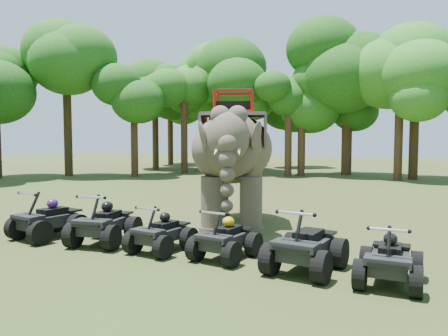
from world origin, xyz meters
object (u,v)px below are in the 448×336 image
Objects in this scene: atv_2 at (161,228)px; atv_4 at (306,239)px; atv_3 at (225,233)px; atv_1 at (104,218)px; atv_5 at (390,254)px; elephant at (234,157)px; atv_0 at (48,214)px.

atv_4 reaches higher than atv_2.
atv_3 is 1.95m from atv_4.
atv_1 is 1.00× the size of atv_4.
atv_3 is at bearing 174.30° from atv_5.
elephant is at bearing 137.54° from atv_4.
atv_2 is 0.86× the size of atv_4.
atv_4 is at bearing 174.01° from atv_5.
atv_0 is 9.01m from atv_5.
atv_5 is at bearing 8.67° from atv_0.
atv_0 is at bearing -172.08° from atv_2.
atv_1 is 1.15× the size of atv_3.
atv_4 is (1.94, -0.16, 0.09)m from atv_3.
atv_5 is (1.67, -0.15, -0.08)m from atv_4.
atv_5 is at bearing 1.72° from atv_3.
atv_1 reaches higher than atv_5.
atv_5 is at bearing -11.37° from atv_1.
elephant is 2.84× the size of atv_1.
atv_2 is 3.64m from atv_4.
atv_0 reaches higher than atv_5.
atv_0 is 0.99× the size of atv_4.
atv_0 is (-4.00, -3.86, -1.52)m from elephant.
elephant reaches higher than atv_2.
atv_3 is at bearing 11.61° from atv_0.
atv_0 is at bearing 175.36° from atv_1.
atv_5 is at bearing 3.75° from atv_2.
atv_1 is at bearing -172.22° from atv_3.
atv_1 reaches higher than atv_3.
atv_3 is at bearing -8.30° from atv_1.
atv_5 is (7.13, -0.23, -0.08)m from atv_1.
atv_1 is (-2.12, -3.70, -1.51)m from elephant.
atv_5 reaches higher than atv_3.
atv_4 reaches higher than atv_0.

